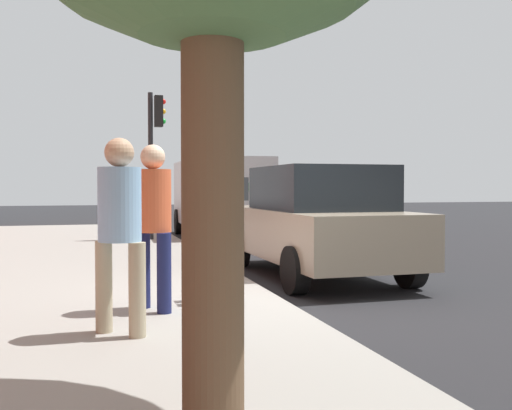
{
  "coord_description": "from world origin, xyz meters",
  "views": [
    {
      "loc": [
        -6.94,
        2.16,
        1.46
      ],
      "look_at": [
        -0.38,
        0.31,
        1.24
      ],
      "focal_mm": 41.63,
      "sensor_mm": 36.0,
      "label": 1
    }
  ],
  "objects": [
    {
      "name": "parked_van_far",
      "position": [
        9.33,
        -1.35,
        1.26
      ],
      "size": [
        5.27,
        2.28,
        2.18
      ],
      "color": "silver",
      "rests_on": "ground_plane"
    },
    {
      "name": "sidewalk_slab",
      "position": [
        0.0,
        3.0,
        0.07
      ],
      "size": [
        28.0,
        6.0,
        0.15
      ],
      "primitive_type": "cube",
      "color": "gray",
      "rests_on": "ground_plane"
    },
    {
      "name": "traffic_signal",
      "position": [
        7.79,
        0.59,
        2.58
      ],
      "size": [
        0.24,
        0.44,
        3.6
      ],
      "color": "black",
      "rests_on": "sidewalk_slab"
    },
    {
      "name": "parking_meter",
      "position": [
        -0.38,
        0.5,
        1.17
      ],
      "size": [
        0.36,
        0.12,
        1.41
      ],
      "color": "gray",
      "rests_on": "sidewalk_slab"
    },
    {
      "name": "parked_sedan_near",
      "position": [
        1.94,
        -1.35,
        0.89
      ],
      "size": [
        4.43,
        2.02,
        1.77
      ],
      "color": "gray",
      "rests_on": "ground_plane"
    },
    {
      "name": "pedestrian_bystander",
      "position": [
        -1.61,
        1.9,
        1.17
      ],
      "size": [
        0.41,
        0.42,
        1.73
      ],
      "rotation": [
        0.0,
        0.0,
        -0.76
      ],
      "color": "tan",
      "rests_on": "sidewalk_slab"
    },
    {
      "name": "ground_plane",
      "position": [
        0.0,
        0.0,
        0.0
      ],
      "size": [
        80.0,
        80.0,
        0.0
      ],
      "primitive_type": "plane",
      "color": "#232326",
      "rests_on": "ground"
    },
    {
      "name": "pedestrian_at_meter",
      "position": [
        -0.66,
        1.52,
        1.18
      ],
      "size": [
        0.48,
        0.38,
        1.75
      ],
      "rotation": [
        0.0,
        0.0,
        -1.07
      ],
      "color": "#191E4C",
      "rests_on": "sidewalk_slab"
    }
  ]
}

